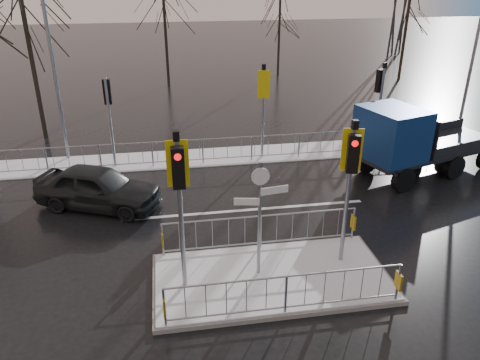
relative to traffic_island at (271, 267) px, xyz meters
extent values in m
plane|color=black|center=(0.01, -0.01, -0.39)|extent=(120.00, 120.00, 0.00)
cube|color=white|center=(0.01, 8.59, -0.37)|extent=(30.00, 2.00, 0.04)
cube|color=silver|center=(0.01, 3.79, -0.39)|extent=(8.00, 0.15, 0.01)
cube|color=slate|center=(0.01, -0.01, -0.33)|extent=(6.00, 3.00, 0.12)
cube|color=white|center=(0.01, -0.01, -0.26)|extent=(5.85, 2.85, 0.03)
cube|color=gold|center=(-2.69, -1.39, 0.28)|extent=(0.05, 0.28, 0.42)
cube|color=gold|center=(2.71, -1.39, 0.28)|extent=(0.05, 0.28, 0.42)
cube|color=gold|center=(-2.69, 1.37, 0.28)|extent=(0.05, 0.28, 0.42)
cube|color=gold|center=(2.71, 1.37, 0.28)|extent=(0.05, 0.28, 0.42)
cylinder|color=gray|center=(-2.19, -0.01, 1.63)|extent=(0.11, 0.11, 3.80)
cube|color=black|center=(-2.19, -0.19, 2.98)|extent=(0.28, 0.22, 0.95)
cylinder|color=red|center=(-2.19, -0.30, 3.28)|extent=(0.16, 0.04, 0.16)
cube|color=yellow|center=(-2.19, 0.06, 2.98)|extent=(0.50, 0.03, 1.10)
cube|color=black|center=(-2.19, -0.01, 3.65)|extent=(0.14, 0.14, 0.22)
cylinder|color=gray|center=(2.01, 0.39, 1.58)|extent=(0.11, 0.11, 3.70)
cube|color=black|center=(1.96, 0.22, 2.88)|extent=(0.33, 0.28, 0.95)
cylinder|color=red|center=(1.94, 0.11, 3.18)|extent=(0.16, 0.08, 0.16)
cube|color=yellow|center=(2.03, 0.46, 2.88)|extent=(0.49, 0.16, 1.10)
cube|color=black|center=(2.01, 0.39, 3.55)|extent=(0.14, 0.14, 0.22)
cylinder|color=gray|center=(-0.29, 0.19, 1.28)|extent=(0.09, 0.09, 3.10)
cube|color=silver|center=(0.06, 0.19, 2.08)|extent=(0.70, 0.14, 0.18)
cube|color=silver|center=(-0.61, 0.19, 1.83)|extent=(0.62, 0.15, 0.18)
cylinder|color=silver|center=(-0.29, 0.16, 2.48)|extent=(0.44, 0.03, 0.44)
cylinder|color=gray|center=(-4.49, 8.29, 1.40)|extent=(0.11, 0.11, 3.50)
cube|color=black|center=(-4.49, 8.47, 2.60)|extent=(0.28, 0.22, 0.95)
cylinder|color=red|center=(-4.49, 8.58, 2.90)|extent=(0.16, 0.04, 0.16)
cylinder|color=gray|center=(1.51, 8.29, 1.45)|extent=(0.11, 0.11, 3.60)
cube|color=black|center=(1.51, 8.47, 2.70)|extent=(0.28, 0.22, 0.95)
cylinder|color=red|center=(1.51, 8.58, 3.00)|extent=(0.16, 0.04, 0.16)
cube|color=yellow|center=(1.51, 8.22, 2.70)|extent=(0.50, 0.03, 1.10)
cube|color=black|center=(1.51, 8.29, 3.37)|extent=(0.14, 0.14, 0.22)
cylinder|color=gray|center=(6.51, 8.29, 1.40)|extent=(0.11, 0.11, 3.50)
cube|color=black|center=(6.46, 8.46, 2.60)|extent=(0.33, 0.28, 0.95)
cylinder|color=red|center=(6.44, 8.57, 2.90)|extent=(0.16, 0.08, 0.16)
cube|color=black|center=(6.51, 8.29, 3.27)|extent=(0.14, 0.14, 0.22)
imported|color=black|center=(-4.73, 4.85, 0.31)|extent=(4.46, 3.16, 1.41)
cylinder|color=black|center=(5.75, 4.26, 0.06)|extent=(0.95, 0.53, 0.91)
cylinder|color=black|center=(5.18, 6.08, 0.06)|extent=(0.95, 0.53, 0.91)
cylinder|color=black|center=(8.18, 5.02, 0.06)|extent=(0.95, 0.53, 0.91)
cylinder|color=black|center=(7.61, 6.84, 0.06)|extent=(0.95, 0.53, 0.91)
cylinder|color=black|center=(9.35, 7.39, 0.06)|extent=(0.95, 0.53, 0.91)
cube|color=black|center=(7.55, 5.82, 0.50)|extent=(6.36, 3.79, 0.15)
cube|color=navy|center=(5.55, 5.20, 1.48)|extent=(2.39, 2.63, 1.82)
cube|color=black|center=(6.39, 5.46, 1.85)|extent=(0.58, 1.75, 1.00)
cube|color=#2D3033|center=(5.03, 5.03, 0.47)|extent=(0.73, 2.03, 0.32)
cube|color=black|center=(8.50, 6.12, 0.63)|extent=(4.47, 3.28, 0.11)
cube|color=black|center=(6.64, 5.54, 1.36)|extent=(0.72, 2.11, 1.37)
cylinder|color=black|center=(-7.99, 12.49, 3.29)|extent=(0.20, 0.20, 7.36)
cylinder|color=black|center=(-1.99, 21.99, 3.06)|extent=(0.19, 0.19, 6.90)
cylinder|color=black|center=(6.01, 23.99, 2.60)|extent=(0.16, 0.16, 5.98)
cylinder|color=black|center=(14.01, 20.99, 3.29)|extent=(0.20, 0.20, 7.36)
cylinder|color=gray|center=(10.51, 8.49, 3.61)|extent=(0.14, 0.14, 8.00)
cylinder|color=gray|center=(-6.49, 9.49, 3.71)|extent=(0.14, 0.14, 8.20)
camera|label=1|loc=(-2.39, -9.55, 6.98)|focal=35.00mm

